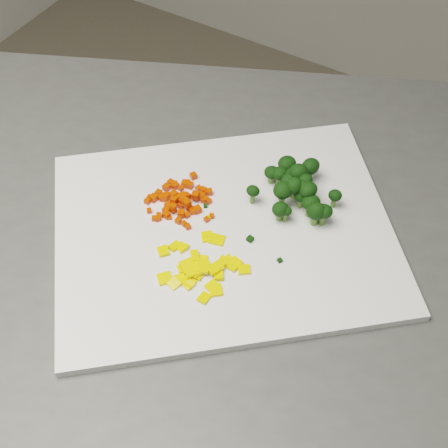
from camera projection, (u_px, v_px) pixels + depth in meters
The scene contains 132 objects.
counter_block at pixel (232, 373), 1.18m from camera, with size 0.96×0.67×0.90m, color #454543.
cutting_board at pixel (224, 232), 0.82m from camera, with size 0.43×0.34×0.01m, color white.
carrot_pile at pixel (182, 196), 0.83m from camera, with size 0.10×0.10×0.03m, color red, non-canonical shape.
pepper_pile at pixel (204, 259), 0.77m from camera, with size 0.11×0.11×0.02m, color yellow, non-canonical shape.
broccoli_pile at pixel (296, 186), 0.82m from camera, with size 0.12×0.12×0.05m, color black, non-canonical shape.
carrot_cube_0 at pixel (168, 206), 0.83m from camera, with size 0.01×0.01×0.01m, color red.
carrot_cube_1 at pixel (204, 190), 0.85m from camera, with size 0.01×0.01×0.01m, color red.
carrot_cube_2 at pixel (208, 201), 0.84m from camera, with size 0.01×0.01×0.01m, color red.
carrot_cube_3 at pixel (212, 216), 0.82m from camera, with size 0.01×0.01×0.01m, color red.
carrot_cube_4 at pixel (184, 196), 0.83m from camera, with size 0.01×0.01×0.01m, color red.
carrot_cube_5 at pixel (147, 201), 0.84m from camera, with size 0.01×0.01×0.01m, color red.
carrot_cube_6 at pixel (187, 184), 0.85m from camera, with size 0.01×0.01×0.01m, color red.
carrot_cube_7 at pixel (209, 192), 0.85m from camera, with size 0.01×0.01×0.01m, color red.
carrot_cube_8 at pixel (175, 185), 0.85m from camera, with size 0.01×0.01×0.01m, color red.
carrot_cube_9 at pixel (185, 184), 0.85m from camera, with size 0.01×0.01×0.01m, color red.
carrot_cube_10 at pixel (197, 210), 0.83m from camera, with size 0.01×0.01×0.01m, color red.
carrot_cube_11 at pixel (181, 200), 0.83m from camera, with size 0.01×0.01×0.01m, color red.
carrot_cube_12 at pixel (181, 199), 0.83m from camera, with size 0.01×0.01×0.01m, color red.
carrot_cube_13 at pixel (188, 227), 0.81m from camera, with size 0.01×0.01×0.01m, color red.
carrot_cube_14 at pixel (187, 215), 0.82m from camera, with size 0.01×0.01×0.01m, color red.
carrot_cube_15 at pixel (180, 216), 0.82m from camera, with size 0.01×0.01×0.01m, color red.
carrot_cube_16 at pixel (193, 211), 0.82m from camera, with size 0.01×0.01×0.01m, color red.
carrot_cube_17 at pixel (199, 189), 0.85m from camera, with size 0.01×0.01×0.01m, color red.
carrot_cube_18 at pixel (207, 192), 0.85m from camera, with size 0.01×0.01×0.01m, color red.
carrot_cube_19 at pixel (183, 198), 0.83m from camera, with size 0.01×0.01×0.01m, color red.
carrot_cube_20 at pixel (154, 218), 0.82m from camera, with size 0.01×0.01×0.01m, color red.
carrot_cube_21 at pixel (161, 198), 0.84m from camera, with size 0.01×0.01×0.01m, color red.
carrot_cube_22 at pixel (190, 209), 0.83m from camera, with size 0.01×0.01×0.01m, color red.
carrot_cube_23 at pixel (208, 192), 0.85m from camera, with size 0.01×0.01×0.01m, color red.
carrot_cube_24 at pixel (158, 218), 0.82m from camera, with size 0.01×0.01×0.01m, color red.
carrot_cube_25 at pixel (170, 195), 0.84m from camera, with size 0.01×0.01×0.01m, color red.
carrot_cube_26 at pixel (181, 200), 0.84m from camera, with size 0.01×0.01×0.01m, color red.
carrot_cube_27 at pixel (149, 211), 0.83m from camera, with size 0.01×0.01×0.01m, color red.
carrot_cube_28 at pixel (188, 196), 0.83m from camera, with size 0.01×0.01×0.01m, color red.
carrot_cube_29 at pixel (181, 188), 0.84m from camera, with size 0.01×0.01×0.01m, color red.
carrot_cube_30 at pixel (187, 203), 0.82m from camera, with size 0.01×0.01×0.01m, color red.
carrot_cube_31 at pixel (178, 221), 0.81m from camera, with size 0.01×0.01×0.01m, color red.
carrot_cube_32 at pixel (188, 198), 0.84m from camera, with size 0.01×0.01×0.01m, color red.
carrot_cube_33 at pixel (159, 193), 0.84m from camera, with size 0.01×0.01×0.01m, color red.
carrot_cube_34 at pixel (184, 224), 0.81m from camera, with size 0.01×0.01×0.01m, color red.
carrot_cube_35 at pixel (182, 198), 0.83m from camera, with size 0.01×0.01×0.01m, color red.
carrot_cube_36 at pixel (201, 196), 0.84m from camera, with size 0.01×0.01×0.01m, color red.
carrot_cube_37 at pixel (166, 215), 0.82m from camera, with size 0.01×0.01×0.01m, color red.
carrot_cube_38 at pixel (164, 198), 0.84m from camera, with size 0.01×0.01×0.01m, color red.
carrot_cube_39 at pixel (174, 207), 0.82m from camera, with size 0.01×0.01×0.01m, color red.
carrot_cube_40 at pixel (150, 198), 0.84m from camera, with size 0.01×0.01×0.01m, color red.
carrot_cube_41 at pixel (190, 185), 0.85m from camera, with size 0.01×0.01×0.01m, color red.
carrot_cube_42 at pixel (181, 205), 0.83m from camera, with size 0.01×0.01×0.01m, color red.
carrot_cube_43 at pixel (173, 208), 0.82m from camera, with size 0.01×0.01×0.01m, color red.
carrot_cube_44 at pixel (153, 198), 0.84m from camera, with size 0.01×0.01×0.01m, color red.
carrot_cube_45 at pixel (156, 197), 0.84m from camera, with size 0.01×0.01×0.01m, color red.
carrot_cube_46 at pixel (174, 200), 0.83m from camera, with size 0.01×0.01×0.01m, color red.
carrot_cube_47 at pixel (181, 214), 0.82m from camera, with size 0.01×0.01×0.01m, color red.
carrot_cube_48 at pixel (173, 185), 0.85m from camera, with size 0.01×0.01×0.01m, color red.
carrot_cube_49 at pixel (171, 182), 0.86m from camera, with size 0.01×0.01×0.01m, color red.
carrot_cube_50 at pixel (174, 195), 0.83m from camera, with size 0.01×0.01×0.01m, color red.
carrot_cube_51 at pixel (167, 210), 0.82m from camera, with size 0.01×0.01×0.01m, color red.
carrot_cube_52 at pixel (207, 219), 0.82m from camera, with size 0.01×0.01×0.01m, color red.
carrot_cube_53 at pixel (159, 215), 0.82m from camera, with size 0.01×0.01×0.01m, color red.
carrot_cube_54 at pixel (204, 200), 0.84m from camera, with size 0.01×0.01×0.01m, color red.
carrot_cube_55 at pixel (183, 201), 0.83m from camera, with size 0.01×0.01×0.01m, color red.
carrot_cube_56 at pixel (188, 182), 0.86m from camera, with size 0.01×0.01×0.01m, color red.
carrot_cube_57 at pixel (165, 197), 0.84m from camera, with size 0.01×0.01×0.01m, color red.
carrot_cube_58 at pixel (195, 195), 0.83m from camera, with size 0.01×0.01×0.01m, color red.
carrot_cube_59 at pixel (166, 187), 0.85m from camera, with size 0.01×0.01×0.01m, color red.
carrot_cube_60 at pixel (180, 197), 0.83m from camera, with size 0.01×0.01×0.01m, color red.
carrot_cube_61 at pixel (195, 197), 0.84m from camera, with size 0.01×0.01×0.01m, color red.
carrot_cube_62 at pixel (193, 176), 0.86m from camera, with size 0.01×0.01×0.01m, color red.
pepper_chunk_0 at pixel (244, 269), 0.77m from camera, with size 0.01×0.01×0.00m, color yellow.
pepper_chunk_1 at pixel (215, 268), 0.76m from camera, with size 0.02×0.01×0.00m, color yellow.
pepper_chunk_2 at pixel (232, 266), 0.77m from camera, with size 0.02×0.01×0.00m, color yellow.
pepper_chunk_3 at pixel (219, 274), 0.76m from camera, with size 0.02×0.01×0.00m, color yellow.
pepper_chunk_4 at pixel (189, 285), 0.75m from camera, with size 0.01×0.01×0.00m, color yellow.
pepper_chunk_5 at pixel (213, 287), 0.75m from camera, with size 0.02×0.02×0.00m, color yellow.
pepper_chunk_6 at pixel (203, 267), 0.76m from camera, with size 0.02×0.01×0.00m, color yellow.
pepper_chunk_7 at pixel (181, 278), 0.76m from camera, with size 0.01×0.02×0.00m, color yellow.
pepper_chunk_8 at pixel (209, 237), 0.80m from camera, with size 0.01×0.01×0.00m, color yellow.
pepper_chunk_9 at pixel (216, 290), 0.75m from camera, with size 0.02×0.02×0.00m, color yellow.
pepper_chunk_10 at pixel (230, 260), 0.78m from camera, with size 0.01×0.01×0.00m, color yellow.
pepper_chunk_11 at pixel (217, 240), 0.80m from camera, with size 0.02×0.02×0.00m, color yellow.
pepper_chunk_12 at pixel (192, 271), 0.76m from camera, with size 0.02×0.02×0.00m, color yellow.
pepper_chunk_13 at pixel (207, 237), 0.80m from camera, with size 0.02×0.01×0.00m, color yellow.
pepper_chunk_14 at pixel (174, 284), 0.75m from camera, with size 0.01×0.01×0.00m, color yellow.
pepper_chunk_15 at pixel (163, 251), 0.79m from camera, with size 0.01×0.02×0.00m, color yellow.
pepper_chunk_16 at pixel (220, 265), 0.77m from camera, with size 0.01×0.01×0.00m, color yellow.
pepper_chunk_17 at pixel (181, 247), 0.79m from camera, with size 0.01×0.01×0.00m, color yellow.
pepper_chunk_18 at pixel (204, 298), 0.74m from camera, with size 0.01×0.02×0.00m, color yellow.
pepper_chunk_19 at pixel (175, 246), 0.79m from camera, with size 0.02×0.01×0.00m, color yellow.
pepper_chunk_20 at pixel (195, 265), 0.77m from camera, with size 0.02×0.02×0.00m, color yellow.
pepper_chunk_21 at pixel (197, 272), 0.76m from camera, with size 0.01×0.01×0.00m, color yellow.
pepper_chunk_22 at pixel (195, 256), 0.78m from camera, with size 0.02×0.01×0.00m, color yellow.
pepper_chunk_23 at pixel (188, 266), 0.76m from camera, with size 0.02×0.02×0.00m, color yellow.
pepper_chunk_24 at pixel (236, 262), 0.78m from camera, with size 0.02×0.01×0.00m, color yellow.
pepper_chunk_25 at pixel (165, 278), 0.76m from camera, with size 0.02×0.02×0.00m, color yellow.
pepper_chunk_26 at pixel (198, 275), 0.76m from camera, with size 0.01×0.01×0.00m, color yellow.
pepper_chunk_27 at pixel (203, 265), 0.77m from camera, with size 0.01×0.02×0.00m, color yellow.
pepper_chunk_28 at pixel (184, 268), 0.77m from camera, with size 0.02×0.01×0.00m, color yellow.
pepper_chunk_29 at pixel (200, 260), 0.78m from camera, with size 0.02×0.01×0.00m, color yellow.
pepper_chunk_30 at pixel (224, 262), 0.78m from camera, with size 0.01×0.02×0.00m, color yellow.
pepper_chunk_31 at pixel (188, 282), 0.76m from camera, with size 0.02×0.01×0.00m, color yellow.
pepper_chunk_32 at pixel (197, 264), 0.77m from camera, with size 0.02×0.02×0.00m, color yellow.
broccoli_floret_0 at pixel (303, 186), 0.83m from camera, with size 0.03×0.03×0.03m, color black, non-canonical shape.
broccoli_floret_1 at pixel (305, 184), 0.82m from camera, with size 0.02×0.02×0.03m, color black, non-canonical shape.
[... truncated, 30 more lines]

